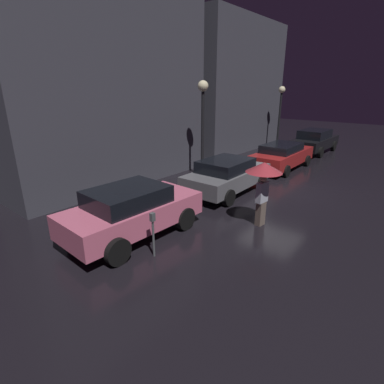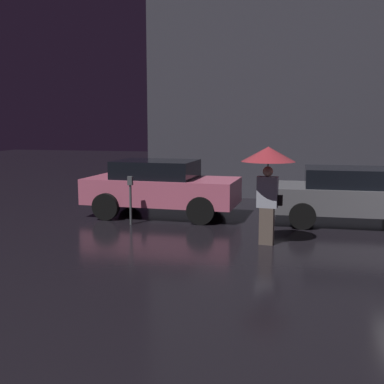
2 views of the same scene
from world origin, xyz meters
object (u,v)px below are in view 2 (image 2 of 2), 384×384
object	(u,v)px
parked_car_grey	(354,194)
parking_meter	(130,195)
parked_car_pink	(161,186)
pedestrian_with_umbrella	(268,166)

from	to	relation	value
parked_car_grey	parking_meter	xyz separation A→B (m)	(-5.53, -1.36, 0.01)
parked_car_pink	parked_car_grey	xyz separation A→B (m)	(5.12, 0.04, -0.06)
parked_car_grey	pedestrian_with_umbrella	world-z (taller)	pedestrian_with_umbrella
parked_car_pink	parking_meter	distance (m)	1.38
pedestrian_with_umbrella	parked_car_pink	bearing A→B (deg)	-33.47
parked_car_pink	parking_meter	bearing A→B (deg)	-104.76
parked_car_pink	pedestrian_with_umbrella	world-z (taller)	pedestrian_with_umbrella
parked_car_grey	parking_meter	distance (m)	5.69
parked_car_pink	parked_car_grey	bearing A→B (deg)	2.76
parked_car_pink	pedestrian_with_umbrella	bearing A→B (deg)	-37.30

